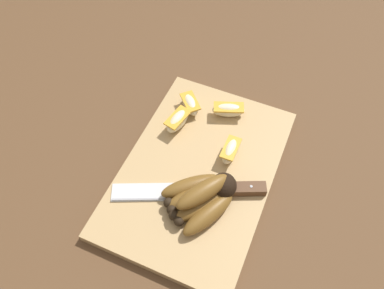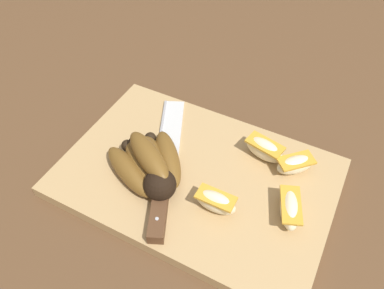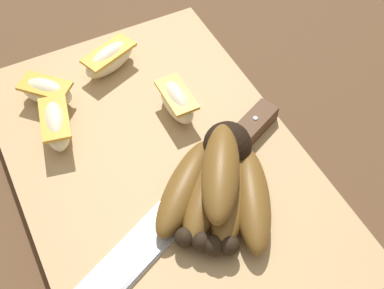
{
  "view_description": "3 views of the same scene",
  "coord_description": "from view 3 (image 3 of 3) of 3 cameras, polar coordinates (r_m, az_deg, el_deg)",
  "views": [
    {
      "loc": [
        0.34,
        0.13,
        0.65
      ],
      "look_at": [
        -0.02,
        -0.02,
        0.06
      ],
      "focal_mm": 35.96,
      "sensor_mm": 36.0,
      "label": 1
    },
    {
      "loc": [
        -0.16,
        0.32,
        0.47
      ],
      "look_at": [
        0.02,
        -0.03,
        0.05
      ],
      "focal_mm": 35.29,
      "sensor_mm": 36.0,
      "label": 2
    },
    {
      "loc": [
        0.28,
        -0.11,
        0.44
      ],
      "look_at": [
        0.02,
        0.03,
        0.06
      ],
      "focal_mm": 49.25,
      "sensor_mm": 36.0,
      "label": 3
    }
  ],
  "objects": [
    {
      "name": "cutting_board",
      "position": [
        0.53,
        -3.76,
        -2.56
      ],
      "size": [
        0.41,
        0.27,
        0.02
      ],
      "primitive_type": "cube",
      "color": "tan",
      "rests_on": "ground_plane"
    },
    {
      "name": "apple_wedge_extra",
      "position": [
        0.58,
        -15.49,
        5.57
      ],
      "size": [
        0.06,
        0.06,
        0.03
      ],
      "color": "beige",
      "rests_on": "cutting_board"
    },
    {
      "name": "apple_wedge_near",
      "position": [
        0.55,
        -14.47,
        2.1
      ],
      "size": [
        0.07,
        0.04,
        0.03
      ],
      "color": "beige",
      "rests_on": "cutting_board"
    },
    {
      "name": "apple_wedge_middle",
      "position": [
        0.55,
        -1.66,
        4.71
      ],
      "size": [
        0.06,
        0.03,
        0.03
      ],
      "color": "beige",
      "rests_on": "cutting_board"
    },
    {
      "name": "ground_plane",
      "position": [
        0.54,
        -3.36,
        -3.21
      ],
      "size": [
        6.0,
        6.0,
        0.0
      ],
      "primitive_type": "plane",
      "color": "brown"
    },
    {
      "name": "apple_wedge_far",
      "position": [
        0.6,
        -8.92,
        9.19
      ],
      "size": [
        0.05,
        0.07,
        0.03
      ],
      "color": "beige",
      "rests_on": "cutting_board"
    },
    {
      "name": "banana_bunch",
      "position": [
        0.48,
        3.01,
        -4.27
      ],
      "size": [
        0.15,
        0.14,
        0.06
      ],
      "color": "black",
      "rests_on": "cutting_board"
    },
    {
      "name": "chefs_knife",
      "position": [
        0.51,
        2.25,
        -2.76
      ],
      "size": [
        0.14,
        0.27,
        0.02
      ],
      "color": "silver",
      "rests_on": "cutting_board"
    }
  ]
}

